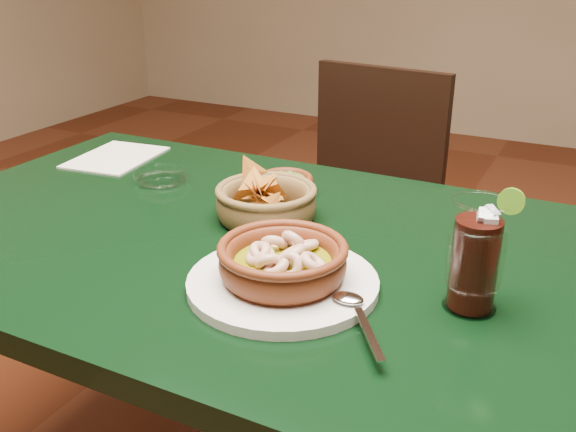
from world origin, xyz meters
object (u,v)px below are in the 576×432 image
at_px(dining_chair, 356,219).
at_px(dining_table, 224,279).
at_px(cola_drink, 475,256).
at_px(chip_basket, 266,202).
at_px(shrimp_plate, 283,267).

bearing_deg(dining_chair, dining_table, -88.84).
bearing_deg(cola_drink, dining_table, 171.45).
height_order(dining_table, chip_basket, chip_basket).
bearing_deg(chip_basket, cola_drink, -19.70).
distance_m(dining_chair, cola_drink, 0.96).
bearing_deg(dining_chair, chip_basket, -84.45).
xyz_separation_m(chip_basket, cola_drink, (0.40, -0.14, 0.04)).
bearing_deg(cola_drink, shrimp_plate, -165.10).
bearing_deg(cola_drink, dining_chair, 120.57).
bearing_deg(dining_table, chip_basket, 57.90).
bearing_deg(dining_chair, cola_drink, -59.43).
bearing_deg(dining_table, cola_drink, -8.55).
relative_size(dining_chair, cola_drink, 5.01).
bearing_deg(shrimp_plate, cola_drink, 14.90).
distance_m(dining_chair, shrimp_plate, 0.91).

